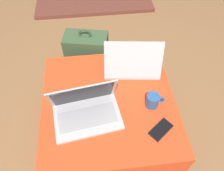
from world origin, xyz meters
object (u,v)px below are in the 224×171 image
at_px(laptop_near, 86,109).
at_px(coffee_mug, 153,101).
at_px(laptop_far, 132,63).
at_px(backpack, 88,58).
at_px(cell_phone, 161,130).

bearing_deg(laptop_near, coffee_mug, -5.07).
bearing_deg(laptop_far, backpack, -40.07).
bearing_deg(cell_phone, laptop_far, -26.67).
height_order(laptop_near, backpack, laptop_near).
bearing_deg(cell_phone, laptop_near, 32.87).
distance_m(laptop_near, laptop_far, 0.46).
distance_m(backpack, coffee_mug, 0.77).
relative_size(laptop_near, cell_phone, 2.61).
bearing_deg(coffee_mug, backpack, 120.67).
relative_size(laptop_far, backpack, 0.74).
bearing_deg(backpack, coffee_mug, 132.61).
distance_m(laptop_far, backpack, 0.50).
xyz_separation_m(laptop_near, laptop_far, (0.32, 0.32, 0.00)).
relative_size(laptop_far, coffee_mug, 3.49).
height_order(laptop_far, backpack, laptop_far).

